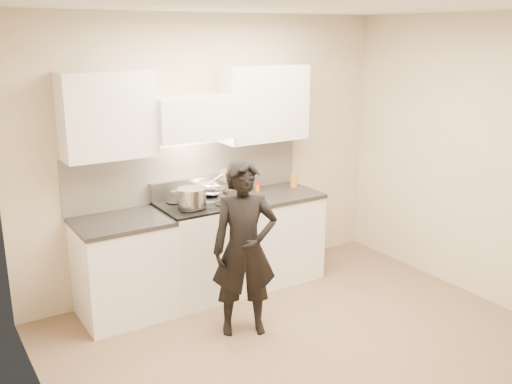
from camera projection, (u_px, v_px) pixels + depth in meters
ground_plane at (314, 351)px, 4.66m from camera, size 4.00×4.00×0.00m
room_shell at (285, 152)px, 4.51m from camera, size 4.04×3.54×2.70m
stove at (201, 250)px, 5.54m from camera, size 0.76×0.65×0.96m
counter_right at (272, 235)px, 5.97m from camera, size 0.92×0.67×0.92m
counter_left at (124, 268)px, 5.15m from camera, size 0.82×0.67×0.92m
wok at (211, 187)px, 5.61m from camera, size 0.33×0.40×0.27m
stock_pot at (192, 197)px, 5.25m from camera, size 0.36×0.34×0.18m
utensil_crock at (242, 185)px, 5.84m from camera, size 0.10×0.10×0.28m
spice_jar at (258, 186)px, 5.91m from camera, size 0.05×0.05×0.10m
oil_glass at (294, 180)px, 6.08m from camera, size 0.08×0.08×0.14m
person at (244, 249)px, 4.78m from camera, size 0.65×0.56×1.52m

